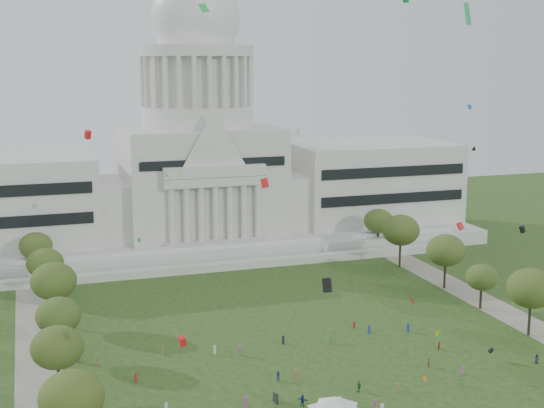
{
  "coord_description": "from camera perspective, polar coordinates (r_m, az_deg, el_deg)",
  "views": [
    {
      "loc": [
        -48.12,
        -101.24,
        53.43
      ],
      "look_at": [
        0.0,
        45.0,
        24.0
      ],
      "focal_mm": 50.0,
      "sensor_mm": 36.0,
      "label": 1
    }
  ],
  "objects": [
    {
      "name": "ground",
      "position": [
        124.18,
        6.73,
        -14.74
      ],
      "size": [
        400.0,
        400.0,
        0.0
      ],
      "primitive_type": "plane",
      "color": "#29451A",
      "rests_on": "ground"
    },
    {
      "name": "capitol",
      "position": [
        222.34,
        -5.54,
        2.72
      ],
      "size": [
        160.0,
        64.5,
        91.3
      ],
      "color": "silver",
      "rests_on": "ground"
    },
    {
      "name": "path_left",
      "position": [
        141.69,
        -17.16,
        -11.83
      ],
      "size": [
        8.0,
        160.0,
        0.04
      ],
      "primitive_type": "cube",
      "color": "gray",
      "rests_on": "ground"
    },
    {
      "name": "path_right",
      "position": [
        171.22,
        17.25,
        -7.86
      ],
      "size": [
        8.0,
        160.0,
        0.04
      ],
      "primitive_type": "cube",
      "color": "gray",
      "rests_on": "ground"
    },
    {
      "name": "row_tree_l_1",
      "position": [
        107.95,
        -14.86,
        -13.89
      ],
      "size": [
        8.86,
        8.86,
        12.59
      ],
      "color": "black",
      "rests_on": "ground"
    },
    {
      "name": "row_tree_l_2",
      "position": [
        126.81,
        -15.88,
        -10.36
      ],
      "size": [
        8.42,
        8.42,
        11.97
      ],
      "color": "black",
      "rests_on": "ground"
    },
    {
      "name": "row_tree_r_2",
      "position": [
        156.58,
        18.95,
        -6.02
      ],
      "size": [
        9.55,
        9.55,
        13.58
      ],
      "color": "black",
      "rests_on": "ground"
    },
    {
      "name": "row_tree_l_3",
      "position": [
        142.58,
        -15.79,
        -8.09
      ],
      "size": [
        8.12,
        8.12,
        11.55
      ],
      "color": "black",
      "rests_on": "ground"
    },
    {
      "name": "row_tree_r_3",
      "position": [
        170.67,
        15.52,
        -5.34
      ],
      "size": [
        7.01,
        7.01,
        9.98
      ],
      "color": "black",
      "rests_on": "ground"
    },
    {
      "name": "row_tree_l_4",
      "position": [
        159.9,
        -16.12,
        -5.6
      ],
      "size": [
        9.29,
        9.29,
        13.21
      ],
      "color": "black",
      "rests_on": "ground"
    },
    {
      "name": "row_tree_r_4",
      "position": [
        182.92,
        12.96,
        -3.42
      ],
      "size": [
        9.19,
        9.19,
        13.06
      ],
      "color": "black",
      "rests_on": "ground"
    },
    {
      "name": "row_tree_l_5",
      "position": [
        178.06,
        -16.72,
        -4.29
      ],
      "size": [
        8.33,
        8.33,
        11.85
      ],
      "color": "black",
      "rests_on": "ground"
    },
    {
      "name": "row_tree_r_5",
      "position": [
        199.18,
        9.67,
        -1.95
      ],
      "size": [
        9.82,
        9.82,
        13.96
      ],
      "color": "black",
      "rests_on": "ground"
    },
    {
      "name": "row_tree_l_6",
      "position": [
        195.67,
        -17.36,
        -3.03
      ],
      "size": [
        8.19,
        8.19,
        11.64
      ],
      "color": "black",
      "rests_on": "ground"
    },
    {
      "name": "row_tree_r_6",
      "position": [
        216.17,
        8.03,
        -1.28
      ],
      "size": [
        8.42,
        8.42,
        11.97
      ],
      "color": "black",
      "rests_on": "ground"
    },
    {
      "name": "event_tent",
      "position": [
        115.88,
        4.79,
        -14.67
      ],
      "size": [
        10.04,
        10.04,
        4.68
      ],
      "color": "#4C4C4C",
      "rests_on": "ground"
    },
    {
      "name": "person_0",
      "position": [
        145.88,
        19.3,
        -10.94
      ],
      "size": [
        1.01,
        0.95,
        1.73
      ],
      "primitive_type": "imported",
      "rotation": [
        0.0,
        0.0,
        5.63
      ],
      "color": "#26262B",
      "rests_on": "ground"
    },
    {
      "name": "person_2",
      "position": [
        147.4,
        12.5,
        -10.37
      ],
      "size": [
        0.88,
        0.72,
        1.56
      ],
      "primitive_type": "imported",
      "rotation": [
        0.0,
        0.0,
        0.39
      ],
      "color": "#B21E1E",
      "rests_on": "ground"
    },
    {
      "name": "person_3",
      "position": [
        128.72,
        9.41,
        -13.48
      ],
      "size": [
        0.73,
        1.1,
        1.56
      ],
      "primitive_type": "imported",
      "rotation": [
        0.0,
        0.0,
        4.94
      ],
      "color": "olive",
      "rests_on": "ground"
    },
    {
      "name": "person_4",
      "position": [
        127.85,
        6.55,
        -13.47
      ],
      "size": [
        0.94,
        1.28,
        1.96
      ],
      "primitive_type": "imported",
      "rotation": [
        0.0,
        0.0,
        5.02
      ],
      "color": "#33723F",
      "rests_on": "ground"
    },
    {
      "name": "person_5",
      "position": [
        122.52,
        2.3,
        -14.56
      ],
      "size": [
        1.69,
        1.69,
        1.85
      ],
      "primitive_type": "imported",
      "rotation": [
        0.0,
        0.0,
        2.35
      ],
      "color": "navy",
      "rests_on": "ground"
    },
    {
      "name": "person_8",
      "position": [
        131.14,
        0.45,
        -12.82
      ],
      "size": [
        0.94,
        0.74,
        1.7
      ],
      "primitive_type": "imported",
      "rotation": [
        0.0,
        0.0,
        2.83
      ],
      "color": "navy",
      "rests_on": "ground"
    },
    {
      "name": "person_9",
      "position": [
        132.83,
        14.05,
        -12.89
      ],
      "size": [
        0.75,
        1.05,
        1.46
      ],
      "primitive_type": "imported",
      "rotation": [
        0.0,
        0.0,
        1.26
      ],
      "color": "#33723F",
      "rests_on": "ground"
    },
    {
      "name": "person_10",
      "position": [
        139.22,
        11.7,
        -11.61
      ],
      "size": [
        0.7,
        1.05,
        1.66
      ],
      "primitive_type": "imported",
      "rotation": [
        0.0,
        0.0,
        1.39
      ],
      "color": "olive",
      "rests_on": "ground"
    },
    {
      "name": "distant_crowd",
      "position": [
        131.8,
        -0.98,
        -12.69
      ],
      "size": [
        63.91,
        38.04,
        1.93
      ],
      "color": "#33723F",
      "rests_on": "ground"
    },
    {
      "name": "kite_swarm",
      "position": [
        118.89,
        6.23,
        0.07
      ],
      "size": [
        88.91,
        110.56,
        64.8
      ],
      "color": "blue",
      "rests_on": "ground"
    }
  ]
}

